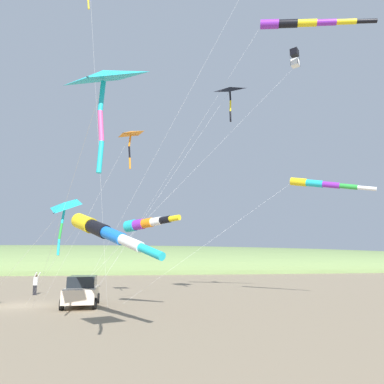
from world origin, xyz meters
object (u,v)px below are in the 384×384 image
Objects in this scene: kite_windsock_rainbow_low_near at (319,184)px; kite_delta_green_low_center at (230,90)px; person_adult_flyer at (35,282)px; kite_windsock_yellow_midlevel at (102,231)px; cooler_box at (78,298)px; kite_delta_blue_topmost at (130,134)px; parked_car at (82,291)px; kite_windsock_red_high_left at (145,223)px; kite_delta_long_streamer_left at (64,207)px; kite_box_orange_high_right at (294,58)px; kite_windsock_magenta_far_left at (301,23)px; kite_delta_purple_drifting at (103,79)px.

kite_delta_green_low_center is (-1.42, 7.39, 6.51)m from kite_windsock_rainbow_low_near.
person_adult_flyer is 0.17× the size of kite_windsock_yellow_midlevel.
cooler_box is 6.61m from person_adult_flyer.
parked_car is at bearing 81.18° from kite_delta_blue_topmost.
kite_windsock_red_high_left is at bearing -142.30° from person_adult_flyer.
kite_delta_blue_topmost is at bearing -133.79° from cooler_box.
parked_car is 0.58× the size of kite_delta_long_streamer_left.
kite_box_orange_high_right is at bearing -66.89° from kite_delta_long_streamer_left.
kite_box_orange_high_right is 5.71m from kite_delta_green_low_center.
kite_windsock_magenta_far_left is at bearing -76.39° from kite_windsock_yellow_midlevel.
kite_delta_long_streamer_left is at bearing 159.26° from kite_delta_blue_topmost.
kite_delta_blue_topmost is at bearing 86.41° from kite_box_orange_high_right.
kite_delta_green_low_center is (14.23, -7.51, 7.56)m from kite_delta_purple_drifting.
cooler_box is 23.73m from kite_box_orange_high_right.
kite_windsock_red_high_left is at bearing -33.06° from kite_windsock_yellow_midlevel.
kite_windsock_red_high_left is 14.46m from kite_windsock_rainbow_low_near.
kite_windsock_red_high_left is at bearing -7.41° from kite_delta_purple_drifting.
kite_delta_purple_drifting is at bearing -170.78° from cooler_box.
cooler_box is at bearing 46.21° from kite_delta_blue_topmost.
kite_delta_long_streamer_left is (-6.79, 9.74, -9.91)m from kite_delta_green_low_center.
kite_delta_blue_topmost is at bearing 20.61° from kite_windsock_red_high_left.
kite_delta_purple_drifting is (-11.46, 11.97, -11.56)m from kite_windsock_magenta_far_left.
kite_box_orange_high_right reaches higher than kite_delta_purple_drifting.
kite_windsock_magenta_far_left is at bearing -90.91° from kite_windsock_red_high_left.
kite_delta_green_low_center reaches higher than kite_windsock_red_high_left.
kite_windsock_yellow_midlevel is (-3.04, 12.54, -14.88)m from kite_windsock_magenta_far_left.
kite_windsock_magenta_far_left is at bearing -120.58° from person_adult_flyer.
kite_windsock_yellow_midlevel reaches higher than person_adult_flyer.
kite_delta_blue_topmost reaches higher than kite_windsock_red_high_left.
kite_delta_green_low_center is at bearing 100.87° from kite_windsock_rainbow_low_near.
person_adult_flyer is 24.66m from kite_delta_purple_drifting.
cooler_box is 12.05m from kite_delta_blue_topmost.
cooler_box is 8.82m from kite_windsock_red_high_left.
kite_delta_green_low_center reaches higher than cooler_box.
kite_delta_purple_drifting reaches higher than kite_windsock_red_high_left.
kite_delta_green_low_center reaches higher than parked_car.
kite_windsock_red_high_left is (-3.27, -3.76, 3.99)m from parked_car.
kite_delta_blue_topmost is at bearing 94.63° from kite_windsock_rainbow_low_near.
kite_delta_blue_topmost is (-1.17, 14.46, 2.74)m from kite_windsock_rainbow_low_near.
kite_windsock_red_high_left is at bearing 113.44° from kite_delta_green_low_center.
kite_delta_green_low_center reaches higher than person_adult_flyer.
person_adult_flyer is at bearing 24.40° from kite_windsock_yellow_midlevel.
kite_delta_purple_drifting is (-11.63, 1.51, 2.62)m from kite_windsock_red_high_left.
kite_delta_blue_topmost is (3.02, 11.53, -7.77)m from kite_windsock_magenta_far_left.
kite_windsock_red_high_left is 5.62m from kite_delta_long_streamer_left.
kite_delta_blue_topmost is at bearing 75.34° from kite_windsock_magenta_far_left.
kite_windsock_magenta_far_left is 20.21m from kite_delta_purple_drifting.
parked_car is 0.22× the size of kite_windsock_magenta_far_left.
kite_windsock_yellow_midlevel reaches higher than cooler_box.
kite_box_orange_high_right is at bearing -67.93° from kite_windsock_yellow_midlevel.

